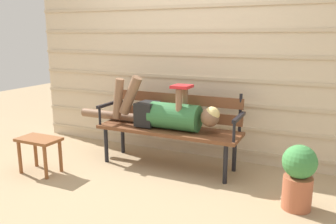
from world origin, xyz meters
TOP-DOWN VIEW (x-y plane):
  - ground_plane at (0.00, 0.00)m, footprint 12.00×12.00m
  - house_siding at (0.00, 0.56)m, footprint 4.14×0.08m
  - park_bench at (0.00, 0.12)m, footprint 1.55×0.45m
  - reclining_person at (-0.06, 0.05)m, footprint 1.72×0.28m
  - footstool at (-1.12, -0.66)m, footprint 0.43×0.26m
  - potted_plant at (1.35, -0.34)m, footprint 0.27×0.27m

SIDE VIEW (x-z plane):
  - ground_plane at x=0.00m, z-range 0.00..0.00m
  - potted_plant at x=1.35m, z-range 0.02..0.56m
  - footstool at x=-1.12m, z-range 0.11..0.48m
  - park_bench at x=0.00m, z-range 0.06..0.87m
  - reclining_person at x=-0.06m, z-range 0.31..0.87m
  - house_siding at x=0.00m, z-range 0.00..2.10m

